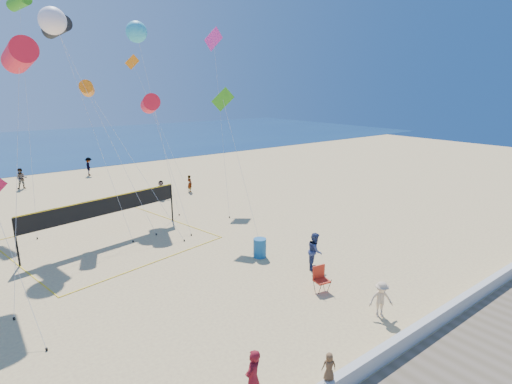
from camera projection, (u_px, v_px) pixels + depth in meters
ground at (274, 342)px, 14.18m from camera, size 120.00×120.00×0.00m
ocean at (17, 146)px, 61.75m from camera, size 140.00×50.00×0.03m
seawall at (340, 383)px, 11.80m from camera, size 32.00×0.30×0.60m
woman at (253, 378)px, 11.17m from camera, size 0.75×0.64×1.75m
toddler at (329, 366)px, 11.42m from camera, size 0.50×0.45×0.85m
bystander_a at (315, 251)px, 19.79m from camera, size 1.15×1.13×1.87m
bystander_b at (381, 299)px, 15.61m from camera, size 1.10×0.98×1.48m
far_person_1 at (161, 190)px, 32.45m from camera, size 1.47×0.84×1.51m
far_person_2 at (190, 184)px, 34.56m from camera, size 0.42×0.58×1.48m
far_person_3 at (22, 179)px, 35.57m from camera, size 1.04×0.88×1.87m
far_person_4 at (89, 166)px, 41.09m from camera, size 0.99×1.35×1.87m
camp_chair at (320, 277)px, 17.65m from camera, size 0.71×0.84×1.28m
trash_barrel at (260, 248)px, 21.23m from camera, size 0.88×0.88×1.02m
volleyball_net at (105, 211)px, 23.26m from camera, size 11.32×11.20×2.60m
kite_0 at (19, 56)px, 18.64m from camera, size 2.96×7.15×11.02m
kite_1 at (57, 27)px, 24.59m from camera, size 2.07×7.91×13.02m
kite_2 at (87, 89)px, 24.59m from camera, size 3.58×7.54×9.25m
kite_4 at (225, 108)px, 24.34m from camera, size 1.46×4.51×8.83m
kite_5 at (214, 47)px, 32.18m from camera, size 4.68×7.58×13.61m
kite_6 at (53, 21)px, 23.30m from camera, size 4.42×6.17×13.35m
kite_7 at (136, 32)px, 29.18m from camera, size 1.66×6.23×13.51m
kite_8 at (19, 2)px, 28.05m from camera, size 2.91×9.78×15.17m
kite_9 at (137, 73)px, 36.19m from camera, size 2.02×7.58×11.76m
kite_10 at (150, 104)px, 27.39m from camera, size 1.88×7.55×8.44m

